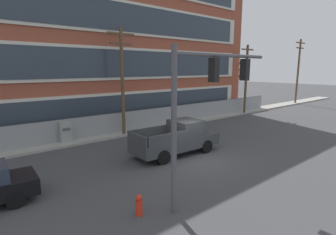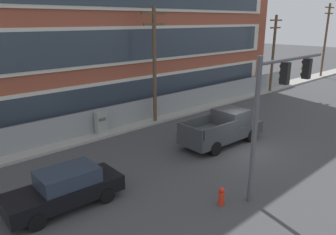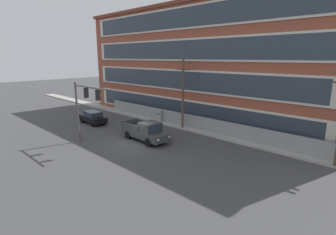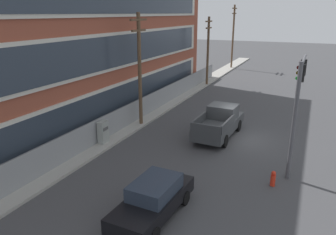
{
  "view_description": "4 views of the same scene",
  "coord_description": "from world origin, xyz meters",
  "views": [
    {
      "loc": [
        -10.14,
        -10.05,
        5.11
      ],
      "look_at": [
        1.41,
        3.95,
        1.69
      ],
      "focal_mm": 28.0,
      "sensor_mm": 36.0,
      "label": 1
    },
    {
      "loc": [
        -15.04,
        -9.89,
        7.14
      ],
      "look_at": [
        -2.27,
        3.74,
        1.56
      ],
      "focal_mm": 35.0,
      "sensor_mm": 36.0,
      "label": 2
    },
    {
      "loc": [
        19.08,
        -15.03,
        8.21
      ],
      "look_at": [
        2.87,
        1.57,
        2.82
      ],
      "focal_mm": 28.0,
      "sensor_mm": 36.0,
      "label": 3
    },
    {
      "loc": [
        -20.5,
        -4.02,
        8.0
      ],
      "look_at": [
        -2.5,
        4.03,
        1.68
      ],
      "focal_mm": 35.0,
      "sensor_mm": 36.0,
      "label": 4
    }
  ],
  "objects": [
    {
      "name": "ground_plane",
      "position": [
        0.0,
        0.0,
        0.0
      ],
      "size": [
        160.0,
        160.0,
        0.0
      ],
      "primitive_type": "plane",
      "color": "#424244"
    },
    {
      "name": "traffic_signal_mast",
      "position": [
        -2.96,
        -3.47,
        4.18
      ],
      "size": [
        5.22,
        0.43,
        5.9
      ],
      "color": "#4C4C51",
      "rests_on": "ground"
    },
    {
      "name": "fire_hydrant",
      "position": [
        -5.55,
        -2.88,
        0.38
      ],
      "size": [
        0.24,
        0.24,
        0.78
      ],
      "color": "red",
      "rests_on": "ground"
    },
    {
      "name": "sidewalk_building_side",
      "position": [
        0.0,
        7.77,
        0.08
      ],
      "size": [
        80.0,
        1.85,
        0.16
      ],
      "primitive_type": "cube",
      "color": "#9E9B93",
      "rests_on": "ground"
    },
    {
      "name": "utility_pole_near_corner",
      "position": [
        -0.29,
        7.21,
        4.42
      ],
      "size": [
        2.14,
        0.26,
        8.05
      ],
      "color": "brown",
      "rests_on": "ground"
    },
    {
      "name": "pickup_truck_dark_grey",
      "position": [
        0.02,
        1.34,
        0.95
      ],
      "size": [
        5.61,
        2.26,
        2.0
      ],
      "color": "#383A3D",
      "rests_on": "ground"
    },
    {
      "name": "brick_mill_building",
      "position": [
        -2.13,
        13.15,
        7.27
      ],
      "size": [
        37.1,
        9.5,
        14.51
      ],
      "color": "brown",
      "rests_on": "ground"
    },
    {
      "name": "utility_pole_far_east",
      "position": [
        28.34,
        7.38,
        5.02
      ],
      "size": [
        2.44,
        0.26,
        9.11
      ],
      "color": "brown",
      "rests_on": "ground"
    },
    {
      "name": "electrical_cabinet",
      "position": [
        -4.56,
        7.58,
        0.79
      ],
      "size": [
        0.72,
        0.43,
        1.57
      ],
      "color": "#939993",
      "rests_on": "ground"
    },
    {
      "name": "sedan_black",
      "position": [
        -10.11,
        1.27,
        0.8
      ],
      "size": [
        4.59,
        1.97,
        1.56
      ],
      "color": "black",
      "rests_on": "ground"
    },
    {
      "name": "utility_pole_midblock",
      "position": [
        15.22,
        7.06,
        4.18
      ],
      "size": [
        2.06,
        0.26,
        7.61
      ],
      "color": "brown",
      "rests_on": "ground"
    },
    {
      "name": "chain_link_fence",
      "position": [
        2.47,
        7.89,
        0.88
      ],
      "size": [
        34.96,
        0.06,
        1.72
      ],
      "color": "gray",
      "rests_on": "ground"
    }
  ]
}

